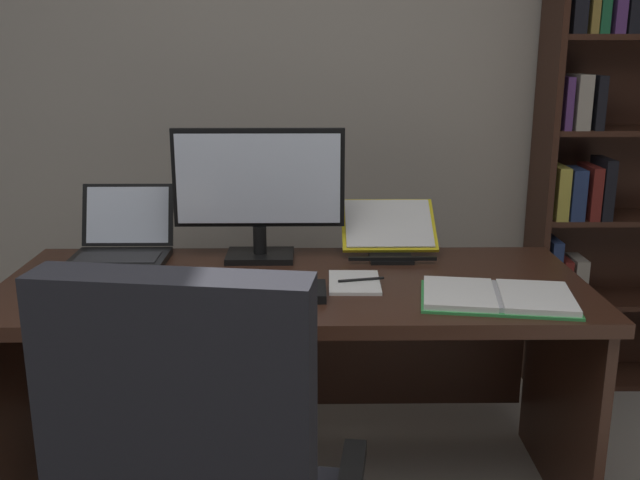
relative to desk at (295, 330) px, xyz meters
name	(u,v)px	position (x,y,z in m)	size (l,w,h in m)	color
wall_back	(290,46)	(-0.03, 0.93, 0.87)	(4.79, 0.12, 2.80)	#A89E8E
desk	(295,330)	(0.00, 0.00, 0.00)	(1.74, 0.72, 0.72)	#381E14
bookshelf	(619,128)	(1.28, 0.72, 0.56)	(0.78, 0.26, 2.15)	#381E14
monitor	(259,192)	(-0.12, 0.16, 0.41)	(0.56, 0.16, 0.43)	black
laptop	(122,244)	(-0.57, 0.16, 0.24)	(0.31, 0.30, 0.23)	black
keyboard	(251,292)	(-0.12, -0.21, 0.20)	(0.42, 0.15, 0.02)	black
computer_mouse	(144,289)	(-0.42, -0.21, 0.21)	(0.06, 0.10, 0.04)	black
reading_stand_with_book	(389,230)	(0.31, 0.22, 0.27)	(0.32, 0.26, 0.16)	black
open_binder	(497,297)	(0.57, -0.26, 0.20)	(0.45, 0.32, 0.02)	green
notepad	(354,282)	(0.18, -0.11, 0.20)	(0.15, 0.21, 0.01)	white
pen	(361,280)	(0.20, -0.11, 0.20)	(0.01, 0.01, 0.14)	black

